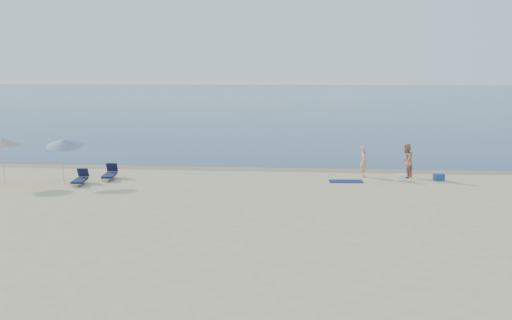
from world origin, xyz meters
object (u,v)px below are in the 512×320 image
(umbrella_near, at_px, (65,142))
(person_right, at_px, (406,161))
(blue_cooler, at_px, (439,177))
(person_left, at_px, (364,161))

(umbrella_near, bearing_deg, person_right, 2.39)
(blue_cooler, relative_size, umbrella_near, 0.21)
(person_left, relative_size, umbrella_near, 0.69)
(person_left, relative_size, person_right, 0.93)
(blue_cooler, bearing_deg, person_right, 139.57)
(person_left, bearing_deg, blue_cooler, -101.90)
(person_right, relative_size, umbrella_near, 0.74)
(person_right, bearing_deg, umbrella_near, -51.78)
(umbrella_near, bearing_deg, blue_cooler, -0.45)
(person_right, height_order, blue_cooler, person_right)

